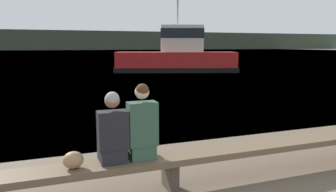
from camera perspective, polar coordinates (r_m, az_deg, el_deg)
The scene contains 7 objects.
water_surface at distance 126.16m, azimuth -19.66°, elevation 7.39°, with size 240.00×240.00×0.00m, color teal.
far_shoreline at distance 157.35m, azimuth -19.99°, elevation 9.12°, with size 600.00×12.00×8.58m, color #384233.
bench_main at distance 4.69m, azimuth 0.38°, elevation -11.23°, with size 8.55×0.47×0.49m.
person_left at distance 4.35m, azimuth -9.64°, elevation -6.38°, with size 0.39×0.41×0.95m.
person_right at distance 4.43m, azimuth -4.58°, elevation -5.51°, with size 0.39×0.41×1.04m.
shopping_bag at distance 4.33m, azimuth -16.17°, elevation -10.67°, with size 0.26×0.20×0.22m.
tugboat_red at distance 25.54m, azimuth 1.59°, elevation 6.77°, with size 9.74×5.77×6.19m.
Camera 1 is at (-2.65, -0.71, 2.02)m, focal length 35.00 mm.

